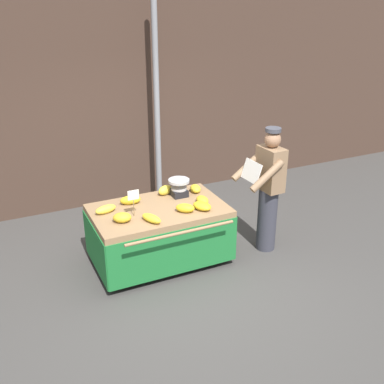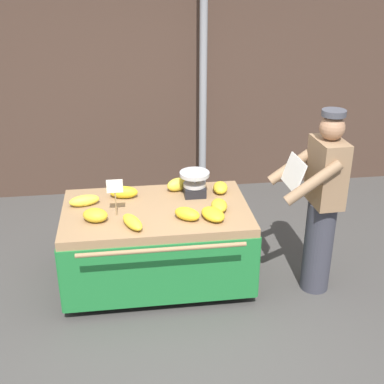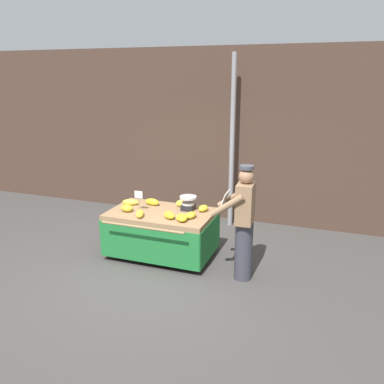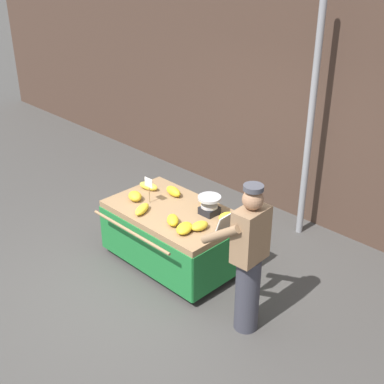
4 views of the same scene
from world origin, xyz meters
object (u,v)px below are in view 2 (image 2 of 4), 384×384
(banana_bunch_6, at_px, (219,205))
(banana_bunch_7, at_px, (187,214))
(banana_bunch_1, at_px, (95,215))
(vendor_person, at_px, (322,204))
(weighing_scale, at_px, (195,184))
(price_sign, at_px, (115,190))
(banana_bunch_0, at_px, (84,201))
(banana_cart, at_px, (156,229))
(banana_bunch_3, at_px, (132,222))
(banana_bunch_2, at_px, (220,188))
(banana_bunch_5, at_px, (178,184))
(banana_bunch_4, at_px, (213,214))
(street_pole, at_px, (203,68))
(banana_bunch_8, at_px, (124,192))

(banana_bunch_6, xyz_separation_m, banana_bunch_7, (-0.31, -0.14, 0.01))
(banana_bunch_1, relative_size, vendor_person, 0.13)
(weighing_scale, height_order, price_sign, price_sign)
(banana_bunch_0, xyz_separation_m, banana_bunch_6, (1.20, -0.26, -0.00))
(banana_cart, bearing_deg, banana_bunch_7, -44.72)
(banana_bunch_3, bearing_deg, vendor_person, 0.65)
(banana_bunch_2, relative_size, banana_bunch_5, 0.95)
(banana_bunch_0, distance_m, banana_bunch_1, 0.34)
(banana_bunch_3, height_order, banana_bunch_4, banana_bunch_4)
(banana_bunch_2, xyz_separation_m, banana_bunch_5, (-0.40, 0.10, 0.01))
(banana_cart, bearing_deg, banana_bunch_6, -11.46)
(banana_bunch_6, relative_size, banana_bunch_7, 0.96)
(street_pole, distance_m, vendor_person, 2.34)
(street_pole, bearing_deg, banana_bunch_1, -122.17)
(banana_bunch_7, bearing_deg, price_sign, 165.12)
(street_pole, xyz_separation_m, banana_bunch_2, (-0.06, -1.52, -0.83))
(banana_bunch_4, xyz_separation_m, banana_bunch_8, (-0.75, 0.54, 0.01))
(street_pole, bearing_deg, banana_bunch_6, -94.36)
(banana_bunch_2, distance_m, banana_bunch_6, 0.38)
(banana_bunch_6, bearing_deg, banana_bunch_8, 155.95)
(banana_bunch_7, bearing_deg, vendor_person, -2.62)
(banana_bunch_6, bearing_deg, banana_bunch_1, -176.67)
(banana_bunch_4, bearing_deg, banana_bunch_5, 110.43)
(banana_bunch_8, bearing_deg, street_pole, 57.07)
(banana_bunch_6, distance_m, vendor_person, 0.90)
(banana_cart, height_order, banana_bunch_3, banana_bunch_3)
(price_sign, distance_m, banana_bunch_4, 0.87)
(banana_bunch_0, relative_size, banana_bunch_1, 1.26)
(banana_cart, xyz_separation_m, banana_bunch_0, (-0.64, 0.14, 0.26))
(weighing_scale, relative_size, banana_bunch_8, 1.06)
(price_sign, height_order, banana_bunch_1, price_sign)
(weighing_scale, bearing_deg, street_pole, 78.40)
(banana_bunch_1, height_order, banana_bunch_5, banana_bunch_5)
(banana_bunch_1, height_order, banana_bunch_4, banana_bunch_1)
(street_pole, xyz_separation_m, banana_bunch_1, (-1.23, -1.96, -0.83))
(banana_cart, height_order, banana_bunch_1, banana_bunch_1)
(banana_bunch_3, distance_m, banana_bunch_5, 0.82)
(street_pole, distance_m, banana_bunch_0, 2.27)
(price_sign, xyz_separation_m, banana_bunch_1, (-0.18, -0.09, -0.19))
(banana_bunch_1, xyz_separation_m, banana_bunch_6, (1.09, 0.06, -0.01))
(banana_bunch_5, height_order, vendor_person, vendor_person)
(banana_bunch_3, relative_size, banana_bunch_7, 1.23)
(price_sign, xyz_separation_m, banana_bunch_7, (0.60, -0.16, -0.19))
(banana_bunch_8, bearing_deg, price_sign, -101.16)
(banana_cart, bearing_deg, banana_bunch_2, 21.94)
(street_pole, bearing_deg, banana_bunch_4, -96.35)
(weighing_scale, relative_size, banana_bunch_2, 1.35)
(banana_bunch_4, bearing_deg, banana_bunch_7, 173.38)
(banana_bunch_7, xyz_separation_m, banana_bunch_8, (-0.53, 0.51, 0.00))
(banana_bunch_5, relative_size, banana_bunch_7, 0.93)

